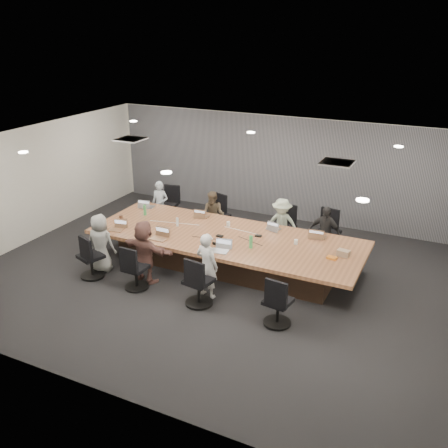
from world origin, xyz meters
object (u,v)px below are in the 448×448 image
at_px(chair_6, 199,285).
at_px(person_4, 101,243).
at_px(person_6, 207,265).
at_px(chair_1, 220,219).
at_px(person_1, 213,215).
at_px(person_0, 160,205).
at_px(snack_packet, 332,258).
at_px(person_2, 281,225).
at_px(bottle_green_right, 251,242).
at_px(laptop_1, 203,216).
at_px(bottle_green_left, 145,210).
at_px(laptop_3, 318,237).
at_px(laptop_4, 116,230).
at_px(chair_3, 328,236).
at_px(laptop_0, 148,207).
at_px(chair_2, 286,230).
at_px(canvas_bag, 343,253).
at_px(laptop_6, 219,251).
at_px(mug_brown, 121,217).
at_px(conference_table, 226,250).
at_px(person_5, 145,252).
at_px(bottle_clear, 177,222).
at_px(laptop_2, 273,229).
at_px(stapler, 216,244).
at_px(chair_5, 136,271).
at_px(chair_4, 91,260).
at_px(chair_7, 278,305).
at_px(person_3, 325,233).
at_px(laptop_5, 159,239).
at_px(chair_0, 167,208).

relative_size(chair_6, person_4, 0.65).
bearing_deg(person_6, chair_1, -58.27).
distance_m(person_1, person_4, 3.03).
relative_size(person_0, snack_packet, 6.52).
bearing_deg(person_2, bottle_green_right, -99.70).
distance_m(laptop_1, snack_packet, 3.50).
bearing_deg(chair_1, person_2, -173.11).
relative_size(person_4, bottle_green_left, 5.05).
bearing_deg(laptop_3, laptop_4, 16.68).
distance_m(chair_3, laptop_0, 4.51).
height_order(chair_2, canvas_bag, canvas_bag).
height_order(laptop_3, laptop_6, same).
bearing_deg(mug_brown, laptop_1, 31.26).
distance_m(conference_table, person_1, 1.69).
bearing_deg(person_2, laptop_6, -112.34).
height_order(person_5, person_6, person_5).
bearing_deg(laptop_6, bottle_clear, 143.27).
xyz_separation_m(person_1, laptop_2, (1.80, -0.55, 0.15)).
height_order(conference_table, mug_brown, mug_brown).
distance_m(stapler, snack_packet, 2.40).
relative_size(laptop_6, mug_brown, 3.15).
height_order(chair_1, bottle_green_right, bottle_green_right).
xyz_separation_m(chair_2, person_2, (0.00, -0.35, 0.28)).
relative_size(person_1, laptop_3, 3.52).
xyz_separation_m(chair_3, mug_brown, (-4.50, -1.91, 0.38)).
distance_m(chair_2, canvas_bag, 2.43).
bearing_deg(stapler, chair_5, -123.83).
bearing_deg(chair_3, bottle_green_left, 28.20).
bearing_deg(person_6, chair_4, 17.58).
xyz_separation_m(chair_7, person_2, (-1.03, 3.05, 0.25)).
bearing_deg(person_3, laptop_3, -82.75).
distance_m(laptop_5, stapler, 1.26).
bearing_deg(laptop_0, person_3, -179.57).
bearing_deg(chair_3, chair_5, 57.40).
height_order(laptop_0, laptop_3, same).
relative_size(person_6, bottle_green_right, 5.06).
bearing_deg(chair_3, chair_6, 74.06).
bearing_deg(mug_brown, person_3, 19.11).
relative_size(chair_0, chair_2, 1.10).
height_order(laptop_1, laptop_5, same).
relative_size(person_4, bottle_green_right, 4.87).
bearing_deg(person_4, person_0, -93.49).
xyz_separation_m(chair_1, chair_7, (2.82, -3.40, 0.02)).
bearing_deg(stapler, chair_6, -66.24).
relative_size(chair_2, laptop_5, 2.07).
distance_m(conference_table, laptop_2, 1.19).
bearing_deg(bottle_green_left, chair_4, -91.42).
xyz_separation_m(conference_table, laptop_6, (0.23, -0.80, 0.35)).
height_order(chair_5, chair_6, chair_6).
distance_m(chair_5, person_4, 1.22).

